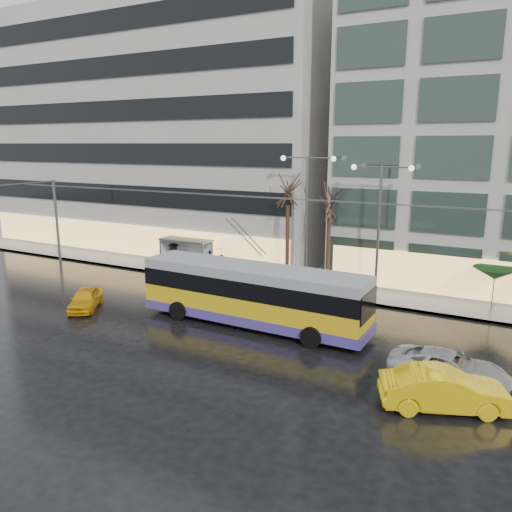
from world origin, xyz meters
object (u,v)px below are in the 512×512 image
Objects in this scene: trolleybus at (252,297)px; bus_shelter at (184,247)px; street_lamp_near at (307,203)px; taxi_a at (85,299)px.

trolleybus is 3.16× the size of bus_shelter.
street_lamp_near is 2.41× the size of taxi_a.
taxi_a is at bearing -167.35° from trolleybus.
bus_shelter is (-10.61, 8.17, 0.30)m from trolleybus.
taxi_a is (-10.44, -2.34, -1.02)m from trolleybus.
bus_shelter is at bearing 142.39° from trolleybus.
street_lamp_near is (-0.23, 8.29, 4.33)m from trolleybus.
bus_shelter is 11.14m from street_lamp_near.
street_lamp_near reaches higher than bus_shelter.
trolleybus is 1.47× the size of street_lamp_near.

